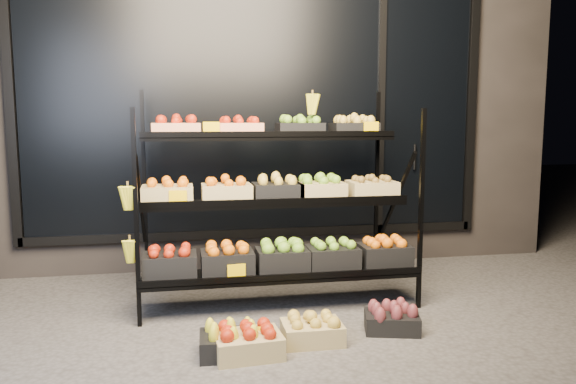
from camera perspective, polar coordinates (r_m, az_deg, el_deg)
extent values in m
plane|color=#514F4C|center=(4.00, 0.23, -13.39)|extent=(24.00, 24.00, 0.00)
cube|color=#2D2826|center=(6.32, -4.35, 10.39)|extent=(6.00, 2.00, 3.50)
cube|color=black|center=(5.30, -3.07, 8.80)|extent=(4.20, 0.04, 2.40)
cube|color=black|center=(5.39, -2.95, -4.16)|extent=(4.30, 0.06, 0.08)
cube|color=black|center=(5.42, -26.40, 8.02)|extent=(0.08, 0.06, 2.50)
cube|color=black|center=(5.97, 18.11, 8.30)|extent=(0.08, 0.06, 2.50)
cube|color=black|center=(5.57, 9.42, 8.65)|extent=(0.06, 0.06, 2.50)
cylinder|color=black|center=(5.68, 12.74, 3.50)|extent=(0.02, 0.02, 0.25)
cube|color=black|center=(3.92, -15.17, -2.70)|extent=(0.03, 0.03, 1.50)
cube|color=black|center=(4.28, 13.37, -1.81)|extent=(0.03, 0.03, 1.50)
cube|color=black|center=(4.87, -14.36, 0.21)|extent=(0.03, 0.03, 1.66)
cube|color=black|center=(5.16, 9.00, 0.75)|extent=(0.03, 0.03, 1.66)
cube|color=black|center=(4.24, -0.68, -8.39)|extent=(2.05, 0.42, 0.03)
cube|color=black|center=(4.05, -0.18, -8.67)|extent=(2.05, 0.02, 0.05)
cube|color=black|center=(4.43, -1.37, -1.10)|extent=(2.05, 0.40, 0.03)
cube|color=black|center=(4.24, -0.95, -1.01)|extent=(2.05, 0.02, 0.05)
cube|color=black|center=(4.68, -2.00, 5.50)|extent=(2.05, 0.40, 0.03)
cube|color=black|center=(4.49, -1.63, 5.87)|extent=(2.05, 0.02, 0.05)
cube|color=#D5B47F|center=(4.62, -11.27, 6.21)|extent=(0.38, 0.28, 0.11)
ellipsoid|color=#B01A0C|center=(4.62, -11.30, 7.26)|extent=(0.32, 0.24, 0.07)
cube|color=#D5B47F|center=(4.64, -5.02, 6.33)|extent=(0.38, 0.28, 0.11)
ellipsoid|color=#B01A0C|center=(4.64, -5.03, 7.38)|extent=(0.32, 0.24, 0.07)
cube|color=black|center=(4.72, 1.20, 6.37)|extent=(0.38, 0.28, 0.11)
ellipsoid|color=#76AD2B|center=(4.72, 1.20, 7.40)|extent=(0.32, 0.24, 0.07)
cube|color=black|center=(4.84, 6.68, 6.35)|extent=(0.38, 0.28, 0.11)
ellipsoid|color=gold|center=(4.84, 6.70, 7.36)|extent=(0.32, 0.24, 0.07)
cube|color=tan|center=(4.36, -12.14, -0.28)|extent=(0.38, 0.28, 0.14)
ellipsoid|color=orange|center=(4.35, -12.18, 1.03)|extent=(0.32, 0.24, 0.07)
cube|color=tan|center=(4.37, -6.25, -0.13)|extent=(0.38, 0.28, 0.14)
ellipsoid|color=orange|center=(4.36, -6.27, 1.17)|extent=(0.32, 0.24, 0.07)
cube|color=black|center=(4.42, -1.08, -0.01)|extent=(0.38, 0.28, 0.14)
ellipsoid|color=gold|center=(4.41, -1.08, 1.28)|extent=(0.32, 0.24, 0.07)
cube|color=tan|center=(4.49, 3.29, 0.10)|extent=(0.38, 0.28, 0.14)
ellipsoid|color=#76AD2B|center=(4.48, 3.30, 1.37)|extent=(0.32, 0.24, 0.07)
cube|color=tan|center=(4.62, 8.52, 0.23)|extent=(0.38, 0.28, 0.14)
ellipsoid|color=brown|center=(4.60, 8.54, 1.46)|extent=(0.32, 0.24, 0.07)
cube|color=black|center=(4.16, -11.91, -7.39)|extent=(0.38, 0.28, 0.18)
ellipsoid|color=#B01A0C|center=(4.13, -11.95, -5.78)|extent=(0.32, 0.24, 0.07)
cube|color=black|center=(4.17, -6.17, -7.24)|extent=(0.38, 0.28, 0.18)
ellipsoid|color=orange|center=(4.14, -6.20, -5.63)|extent=(0.32, 0.24, 0.07)
cube|color=black|center=(4.22, -0.59, -7.01)|extent=(0.38, 0.28, 0.18)
ellipsoid|color=#76AD2B|center=(4.19, -0.59, -5.42)|extent=(0.32, 0.24, 0.07)
cube|color=black|center=(4.30, 4.52, -6.75)|extent=(0.38, 0.28, 0.18)
ellipsoid|color=#76AD2B|center=(4.27, 4.54, -5.19)|extent=(0.32, 0.24, 0.07)
cube|color=black|center=(4.43, 9.75, -6.43)|extent=(0.38, 0.28, 0.18)
ellipsoid|color=orange|center=(4.40, 9.78, -4.91)|extent=(0.32, 0.24, 0.07)
ellipsoid|color=yellow|center=(3.91, -15.99, 0.70)|extent=(0.14, 0.08, 0.22)
ellipsoid|color=yellow|center=(3.97, -15.80, -4.59)|extent=(0.14, 0.08, 0.22)
ellipsoid|color=yellow|center=(4.65, 2.51, 10.01)|extent=(0.14, 0.08, 0.22)
cube|color=#ECBB00|center=(4.21, -11.11, -0.66)|extent=(0.13, 0.01, 0.12)
cube|color=#ECBB00|center=(4.73, 8.45, 6.36)|extent=(0.13, 0.01, 0.12)
cube|color=#ECBB00|center=(4.48, -7.79, 6.31)|extent=(0.13, 0.01, 0.12)
cube|color=#ECBB00|center=(4.04, -5.25, -8.16)|extent=(0.13, 0.01, 0.12)
cube|color=#ECBB00|center=(3.57, -3.34, -15.03)|extent=(0.13, 0.01, 0.12)
cube|color=tan|center=(3.51, -4.09, -15.26)|extent=(0.42, 0.33, 0.14)
ellipsoid|color=#B01A0C|center=(3.47, -4.10, -13.76)|extent=(0.36, 0.28, 0.07)
cube|color=black|center=(3.54, -5.76, -15.16)|extent=(0.39, 0.30, 0.13)
ellipsoid|color=yellow|center=(3.50, -5.78, -13.72)|extent=(0.33, 0.25, 0.07)
cube|color=tan|center=(3.70, 2.46, -14.08)|extent=(0.38, 0.28, 0.13)
ellipsoid|color=gold|center=(3.67, 2.47, -12.70)|extent=(0.32, 0.24, 0.07)
cube|color=black|center=(3.94, 10.49, -12.88)|extent=(0.41, 0.35, 0.12)
ellipsoid|color=maroon|center=(3.91, 10.52, -11.63)|extent=(0.35, 0.29, 0.07)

